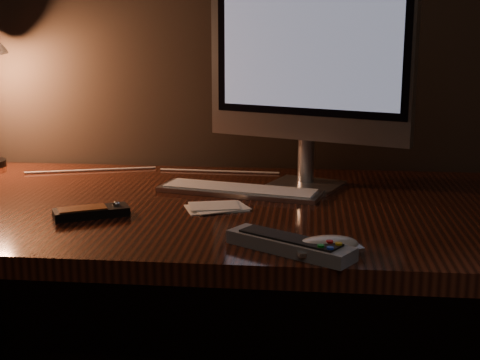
# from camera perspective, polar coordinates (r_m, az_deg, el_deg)

# --- Properties ---
(desk) EXTENTS (1.60, 0.75, 0.75)m
(desk) POSITION_cam_1_polar(r_m,az_deg,el_deg) (1.53, -0.80, -6.00)
(desk) COLOR #3F190E
(desk) RESTS_ON ground
(monitor) EXTENTS (0.46, 0.21, 0.51)m
(monitor) POSITION_cam_1_polar(r_m,az_deg,el_deg) (1.54, 5.84, 10.44)
(monitor) COLOR silver
(monitor) RESTS_ON desk
(keyboard) EXTENTS (0.39, 0.18, 0.01)m
(keyboard) POSITION_cam_1_polar(r_m,az_deg,el_deg) (1.51, -0.03, -0.87)
(keyboard) COLOR silver
(keyboard) RESTS_ON desk
(mouse) EXTENTS (0.13, 0.10, 0.02)m
(mouse) POSITION_cam_1_polar(r_m,az_deg,el_deg) (1.12, 7.35, -5.79)
(mouse) COLOR white
(mouse) RESTS_ON desk
(media_remote) EXTENTS (0.15, 0.11, 0.03)m
(media_remote) POSITION_cam_1_polar(r_m,az_deg,el_deg) (1.36, -12.57, -2.66)
(media_remote) COLOR black
(media_remote) RESTS_ON desk
(tv_remote) EXTENTS (0.22, 0.17, 0.03)m
(tv_remote) POSITION_cam_1_polar(r_m,az_deg,el_deg) (1.12, 4.26, -5.50)
(tv_remote) COLOR gray
(tv_remote) RESTS_ON desk
(papers) EXTENTS (0.14, 0.12, 0.01)m
(papers) POSITION_cam_1_polar(r_m,az_deg,el_deg) (1.38, -2.02, -2.34)
(papers) COLOR white
(papers) RESTS_ON desk
(cable) EXTENTS (0.64, 0.07, 0.01)m
(cable) POSITION_cam_1_polar(r_m,az_deg,el_deg) (1.74, -7.35, 0.71)
(cable) COLOR white
(cable) RESTS_ON desk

